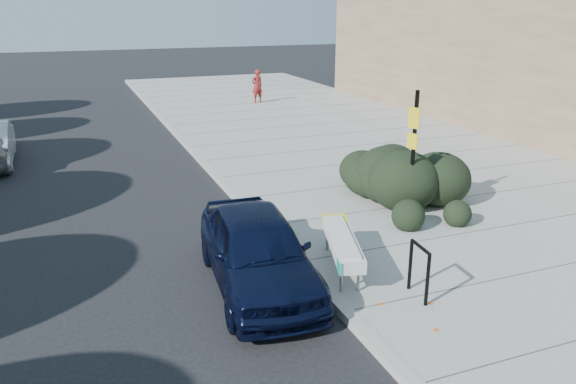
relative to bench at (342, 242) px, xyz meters
name	(u,v)px	position (x,y,z in m)	size (l,w,h in m)	color
ground	(300,269)	(-0.60, 0.57, -0.70)	(120.00, 120.00, 0.00)	black
sidewalk_near	(405,169)	(5.00, 5.57, -0.62)	(11.20, 50.00, 0.15)	gray
curb_near	(230,190)	(-0.60, 5.57, -0.61)	(0.22, 50.00, 0.17)	#9E9E99
bench	(342,242)	(0.00, 0.00, 0.00)	(1.14, 2.32, 0.69)	gray
bike_rack	(419,266)	(0.72, -1.43, 0.03)	(0.12, 0.65, 0.95)	black
sign_post	(413,147)	(2.81, 2.04, 1.10)	(0.14, 0.34, 2.94)	black
hedge	(402,169)	(3.24, 3.07, 0.25)	(2.12, 4.23, 1.59)	black
sedan_navy	(257,250)	(-1.59, 0.21, 0.02)	(1.69, 4.19, 1.43)	black
pedestrian	(257,86)	(4.62, 18.73, 0.28)	(0.60, 0.40, 1.65)	maroon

